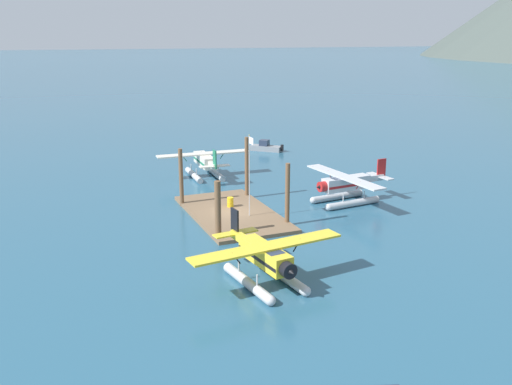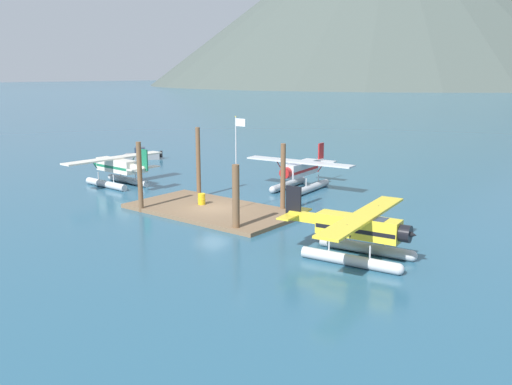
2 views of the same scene
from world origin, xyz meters
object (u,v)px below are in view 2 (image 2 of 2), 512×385
(seaplane_silver_bow_centre, at_px, (300,173))
(seaplane_yellow_stbd_aft, at_px, (358,233))
(seaplane_cream_port_fwd, at_px, (117,169))
(boat_grey_open_west, at_px, (141,155))
(mooring_buoy, at_px, (324,235))
(fuel_drum, at_px, (202,199))
(flagpole, at_px, (237,153))

(seaplane_silver_bow_centre, distance_m, seaplane_yellow_stbd_aft, 19.34)
(seaplane_silver_bow_centre, xyz_separation_m, seaplane_cream_port_fwd, (-14.65, -9.25, 0.00))
(seaplane_silver_bow_centre, height_order, boat_grey_open_west, seaplane_silver_bow_centre)
(mooring_buoy, bearing_deg, seaplane_cream_port_fwd, 172.88)
(fuel_drum, bearing_deg, mooring_buoy, -7.47)
(fuel_drum, distance_m, seaplane_yellow_stbd_aft, 15.84)
(mooring_buoy, relative_size, boat_grey_open_west, 0.22)
(seaplane_cream_port_fwd, height_order, seaplane_yellow_stbd_aft, same)
(fuel_drum, relative_size, seaplane_silver_bow_centre, 0.08)
(fuel_drum, relative_size, seaplane_yellow_stbd_aft, 0.08)
(fuel_drum, distance_m, seaplane_silver_bow_centre, 10.98)
(seaplane_silver_bow_centre, height_order, seaplane_yellow_stbd_aft, same)
(mooring_buoy, relative_size, seaplane_silver_bow_centre, 0.08)
(fuel_drum, height_order, mooring_buoy, fuel_drum)
(mooring_buoy, height_order, seaplane_cream_port_fwd, seaplane_cream_port_fwd)
(seaplane_silver_bow_centre, distance_m, boat_grey_open_west, 25.68)
(flagpole, distance_m, seaplane_yellow_stbd_aft, 13.27)
(seaplane_yellow_stbd_aft, bearing_deg, fuel_drum, 168.13)
(seaplane_silver_bow_centre, bearing_deg, mooring_buoy, -50.74)
(seaplane_silver_bow_centre, xyz_separation_m, seaplane_yellow_stbd_aft, (13.34, -13.99, 0.00))
(mooring_buoy, bearing_deg, flagpole, 166.04)
(fuel_drum, xyz_separation_m, seaplane_silver_bow_centre, (2.14, 10.74, 0.84))
(flagpole, relative_size, fuel_drum, 8.02)
(seaplane_yellow_stbd_aft, bearing_deg, seaplane_silver_bow_centre, 133.64)
(boat_grey_open_west, bearing_deg, flagpole, -25.98)
(seaplane_silver_bow_centre, bearing_deg, flagpole, -84.19)
(seaplane_cream_port_fwd, bearing_deg, mooring_buoy, -7.12)
(flagpole, xyz_separation_m, boat_grey_open_west, (-26.52, 12.93, -4.13))
(mooring_buoy, distance_m, boat_grey_open_west, 38.69)
(seaplane_cream_port_fwd, xyz_separation_m, boat_grey_open_west, (-10.85, 12.09, -1.09))
(flagpole, relative_size, mooring_buoy, 8.01)
(seaplane_yellow_stbd_aft, bearing_deg, seaplane_cream_port_fwd, 170.39)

